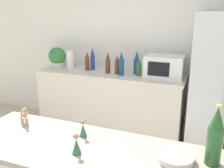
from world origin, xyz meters
The scene contains 17 objects.
wall_back centered at (0.00, 2.73, 1.27)m, with size 8.00×0.06×2.55m.
back_counter centered at (-0.49, 2.40, 0.46)m, with size 2.08×0.63×0.91m.
potted_plant centered at (-1.35, 2.43, 1.07)m, with size 0.26×0.26×0.30m.
paper_towel_roll centered at (-1.11, 2.39, 1.04)m, with size 0.11×0.11×0.26m.
microwave centered at (0.27, 2.42, 1.05)m, with size 0.48×0.37×0.28m.
back_bottle_0 centered at (-0.49, 2.35, 1.05)m, with size 0.07×0.07×0.30m.
back_bottle_1 centered at (-0.36, 2.36, 1.03)m, with size 0.06×0.06×0.26m.
back_bottle_2 centered at (-0.06, 2.37, 1.02)m, with size 0.07×0.07×0.25m.
back_bottle_3 centered at (-0.28, 2.31, 1.06)m, with size 0.07×0.07×0.32m.
back_bottle_4 centered at (-0.84, 2.41, 1.04)m, with size 0.07×0.07×0.27m.
back_bottle_5 centered at (-0.11, 2.45, 1.06)m, with size 0.08×0.08×0.32m.
back_bottle_6 centered at (-0.78, 2.47, 1.06)m, with size 0.06×0.06×0.32m.
wine_bottle centered at (0.86, 0.53, 1.11)m, with size 0.08×0.08×0.33m.
fruit_bowl centered at (0.68, 0.49, 0.97)m, with size 0.20×0.20×0.04m.
camel_figurine centered at (-0.39, 0.56, 1.03)m, with size 0.10×0.09×0.13m.
wise_man_figurine_blue centered at (0.09, 0.54, 1.00)m, with size 0.05×0.05×0.12m.
wise_man_figurine_crimson centered at (0.15, 0.35, 1.01)m, with size 0.06×0.06×0.13m.
Camera 1 is at (0.80, -0.73, 1.73)m, focal length 40.00 mm.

